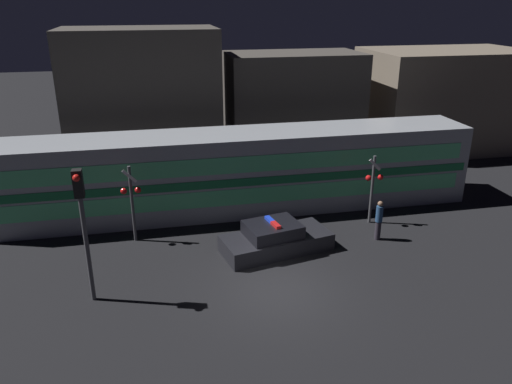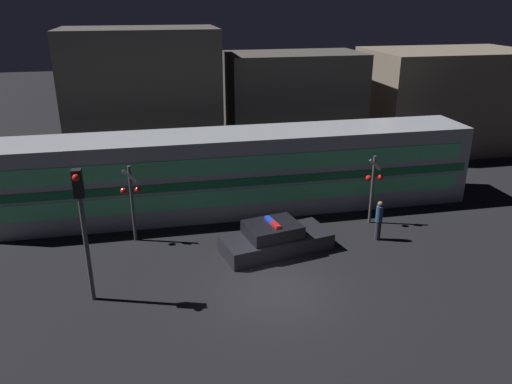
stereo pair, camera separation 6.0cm
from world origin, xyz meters
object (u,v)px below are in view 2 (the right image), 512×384
train (239,172)px  pedestrian (379,220)px  crossing_signal_near (373,185)px  traffic_light_corner (82,216)px  police_car (275,239)px

train → pedestrian: bearing=-40.9°
pedestrian → crossing_signal_near: bearing=76.8°
pedestrian → traffic_light_corner: traffic_light_corner is taller
traffic_light_corner → police_car: bearing=17.3°
train → pedestrian: train is taller
crossing_signal_near → traffic_light_corner: size_ratio=0.68×
train → crossing_signal_near: train is taller
police_car → pedestrian: (4.45, 0.09, 0.39)m
train → police_car: train is taller
police_car → traffic_light_corner: size_ratio=1.00×
police_car → traffic_light_corner: traffic_light_corner is taller
train → crossing_signal_near: (5.50, -2.83, -0.03)m
traffic_light_corner → crossing_signal_near: bearing=18.1°
train → traffic_light_corner: size_ratio=4.78×
train → pedestrian: 6.85m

